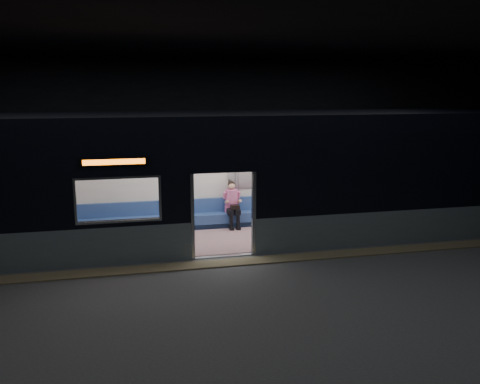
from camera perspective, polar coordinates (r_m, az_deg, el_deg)
name	(u,v)px	position (r m, az deg, el deg)	size (l,w,h in m)	color
station_floor	(233,272)	(11.34, -0.78, -8.95)	(24.00, 14.00, 0.01)	#47494C
station_envelope	(233,103)	(10.63, -0.84, 9.92)	(24.00, 14.00, 5.00)	black
tactile_strip	(228,263)	(11.84, -1.36, -7.95)	(22.80, 0.50, 0.03)	#8C7F59
metro_car	(212,171)	(13.29, -3.14, 2.34)	(18.00, 3.04, 3.35)	gray
passenger	(232,202)	(14.60, -0.90, -1.08)	(0.42, 0.68, 1.32)	black
handbag	(235,207)	(14.43, -0.58, -1.71)	(0.24, 0.21, 0.12)	black
transit_map	(247,175)	(14.87, 0.76, 1.90)	(1.02, 0.03, 0.66)	white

